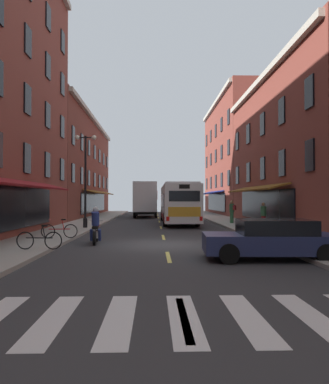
{
  "coord_description": "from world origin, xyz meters",
  "views": [
    {
      "loc": [
        -0.52,
        -16.3,
        2.03
      ],
      "look_at": [
        0.33,
        12.21,
        2.53
      ],
      "focal_mm": 34.5,
      "sensor_mm": 36.0,
      "label": 1
    }
  ],
  "objects_px": {
    "pedestrian_near": "(232,211)",
    "motorcycle_rider": "(96,228)",
    "sedan_near": "(271,239)",
    "transit_bus": "(178,203)",
    "box_truck": "(146,199)",
    "bicycle_mid": "(39,240)",
    "sedan_mid": "(146,208)",
    "street_lamp_twin": "(85,177)",
    "pedestrian_mid": "(263,215)",
    "bicycle_near": "(59,231)"
  },
  "relations": [
    {
      "from": "pedestrian_near",
      "to": "motorcycle_rider",
      "type": "bearing_deg",
      "value": -178.23
    },
    {
      "from": "sedan_near",
      "to": "pedestrian_near",
      "type": "relative_size",
      "value": 2.6
    },
    {
      "from": "transit_bus",
      "to": "box_truck",
      "type": "bearing_deg",
      "value": 106.11
    },
    {
      "from": "transit_bus",
      "to": "bicycle_mid",
      "type": "height_order",
      "value": "transit_bus"
    },
    {
      "from": "sedan_mid",
      "to": "street_lamp_twin",
      "type": "relative_size",
      "value": 0.79
    },
    {
      "from": "sedan_mid",
      "to": "pedestrian_mid",
      "type": "bearing_deg",
      "value": -74.23
    },
    {
      "from": "motorcycle_rider",
      "to": "bicycle_near",
      "type": "bearing_deg",
      "value": 151.06
    },
    {
      "from": "transit_bus",
      "to": "sedan_near",
      "type": "height_order",
      "value": "transit_bus"
    },
    {
      "from": "box_truck",
      "to": "sedan_near",
      "type": "distance_m",
      "value": 28.4
    },
    {
      "from": "sedan_near",
      "to": "pedestrian_mid",
      "type": "distance_m",
      "value": 11.35
    },
    {
      "from": "box_truck",
      "to": "pedestrian_mid",
      "type": "bearing_deg",
      "value": -65.39
    },
    {
      "from": "sedan_near",
      "to": "bicycle_mid",
      "type": "relative_size",
      "value": 2.61
    },
    {
      "from": "sedan_mid",
      "to": "pedestrian_near",
      "type": "relative_size",
      "value": 2.78
    },
    {
      "from": "transit_bus",
      "to": "pedestrian_mid",
      "type": "xyz_separation_m",
      "value": [
        4.93,
        -7.09,
        -0.7
      ]
    },
    {
      "from": "sedan_mid",
      "to": "bicycle_near",
      "type": "relative_size",
      "value": 2.8
    },
    {
      "from": "pedestrian_mid",
      "to": "motorcycle_rider",
      "type": "bearing_deg",
      "value": 59.2
    },
    {
      "from": "street_lamp_twin",
      "to": "pedestrian_mid",
      "type": "bearing_deg",
      "value": -5.52
    },
    {
      "from": "transit_bus",
      "to": "motorcycle_rider",
      "type": "relative_size",
      "value": 5.75
    },
    {
      "from": "sedan_near",
      "to": "street_lamp_twin",
      "type": "relative_size",
      "value": 0.74
    },
    {
      "from": "motorcycle_rider",
      "to": "street_lamp_twin",
      "type": "relative_size",
      "value": 0.34
    },
    {
      "from": "box_truck",
      "to": "bicycle_near",
      "type": "distance_m",
      "value": 22.71
    },
    {
      "from": "sedan_near",
      "to": "bicycle_mid",
      "type": "bearing_deg",
      "value": 168.44
    },
    {
      "from": "bicycle_mid",
      "to": "pedestrian_near",
      "type": "bearing_deg",
      "value": 54.54
    },
    {
      "from": "transit_bus",
      "to": "sedan_near",
      "type": "relative_size",
      "value": 2.66
    },
    {
      "from": "motorcycle_rider",
      "to": "box_truck",
      "type": "bearing_deg",
      "value": 85.73
    },
    {
      "from": "sedan_near",
      "to": "bicycle_near",
      "type": "xyz_separation_m",
      "value": [
        -8.4,
        5.59,
        -0.18
      ]
    },
    {
      "from": "motorcycle_rider",
      "to": "bicycle_near",
      "type": "height_order",
      "value": "motorcycle_rider"
    },
    {
      "from": "bicycle_near",
      "to": "pedestrian_mid",
      "type": "relative_size",
      "value": 1.05
    },
    {
      "from": "sedan_mid",
      "to": "bicycle_mid",
      "type": "xyz_separation_m",
      "value": [
        -3.2,
        -37.49,
        -0.18
      ]
    },
    {
      "from": "sedan_near",
      "to": "street_lamp_twin",
      "type": "xyz_separation_m",
      "value": [
        -8.36,
        12.03,
        2.78
      ]
    },
    {
      "from": "pedestrian_near",
      "to": "pedestrian_mid",
      "type": "height_order",
      "value": "pedestrian_near"
    },
    {
      "from": "transit_bus",
      "to": "pedestrian_mid",
      "type": "relative_size",
      "value": 7.31
    },
    {
      "from": "sedan_near",
      "to": "motorcycle_rider",
      "type": "bearing_deg",
      "value": 145.09
    },
    {
      "from": "transit_bus",
      "to": "sedan_near",
      "type": "bearing_deg",
      "value": -83.98
    },
    {
      "from": "pedestrian_near",
      "to": "sedan_mid",
      "type": "bearing_deg",
      "value": 55.68
    },
    {
      "from": "bicycle_near",
      "to": "pedestrian_near",
      "type": "height_order",
      "value": "pedestrian_near"
    },
    {
      "from": "bicycle_near",
      "to": "pedestrian_mid",
      "type": "xyz_separation_m",
      "value": [
        11.43,
        5.34,
        0.47
      ]
    },
    {
      "from": "motorcycle_rider",
      "to": "pedestrian_near",
      "type": "bearing_deg",
      "value": 53.14
    },
    {
      "from": "motorcycle_rider",
      "to": "pedestrian_mid",
      "type": "relative_size",
      "value": 1.27
    },
    {
      "from": "sedan_mid",
      "to": "street_lamp_twin",
      "type": "bearing_deg",
      "value": -97.19
    },
    {
      "from": "sedan_mid",
      "to": "pedestrian_mid",
      "type": "relative_size",
      "value": 2.94
    },
    {
      "from": "pedestrian_mid",
      "to": "sedan_near",
      "type": "bearing_deg",
      "value": 99.97
    },
    {
      "from": "motorcycle_rider",
      "to": "pedestrian_mid",
      "type": "xyz_separation_m",
      "value": [
        9.55,
        6.38,
        0.26
      ]
    },
    {
      "from": "transit_bus",
      "to": "sedan_near",
      "type": "xyz_separation_m",
      "value": [
        1.9,
        -18.03,
        -0.99
      ]
    },
    {
      "from": "sedan_mid",
      "to": "motorcycle_rider",
      "type": "height_order",
      "value": "motorcycle_rider"
    },
    {
      "from": "sedan_near",
      "to": "sedan_mid",
      "type": "relative_size",
      "value": 0.93
    },
    {
      "from": "sedan_near",
      "to": "motorcycle_rider",
      "type": "height_order",
      "value": "motorcycle_rider"
    },
    {
      "from": "transit_bus",
      "to": "bicycle_near",
      "type": "bearing_deg",
      "value": -117.61
    },
    {
      "from": "motorcycle_rider",
      "to": "sedan_near",
      "type": "bearing_deg",
      "value": -34.91
    },
    {
      "from": "bicycle_near",
      "to": "street_lamp_twin",
      "type": "relative_size",
      "value": 0.28
    }
  ]
}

